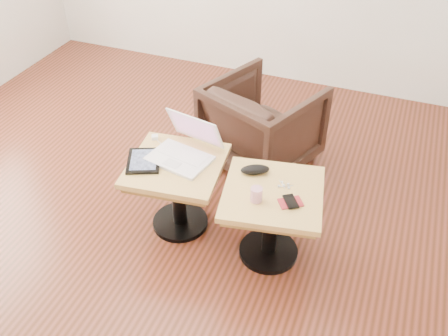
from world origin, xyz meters
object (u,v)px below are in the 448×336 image
(striped_cup, at_px, (256,194))
(armchair, at_px, (262,124))
(laptop, at_px, (185,149))
(side_table_right, at_px, (272,208))
(side_table_left, at_px, (177,179))

(striped_cup, bearing_deg, armchair, 105.36)
(laptop, xyz_separation_m, armchair, (0.26, 0.76, -0.22))
(striped_cup, bearing_deg, laptop, 156.40)
(striped_cup, bearing_deg, side_table_right, 58.62)
(side_table_left, relative_size, striped_cup, 7.26)
(laptop, bearing_deg, side_table_left, -89.94)
(side_table_left, distance_m, laptop, 0.20)
(laptop, bearing_deg, armchair, 82.37)
(side_table_left, bearing_deg, striped_cup, -21.49)
(side_table_right, distance_m, laptop, 0.63)
(side_table_left, xyz_separation_m, side_table_right, (0.61, -0.04, 0.00))
(side_table_left, height_order, striped_cup, striped_cup)
(side_table_left, height_order, laptop, laptop)
(striped_cup, relative_size, armchair, 0.12)
(side_table_right, bearing_deg, armchair, 100.51)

